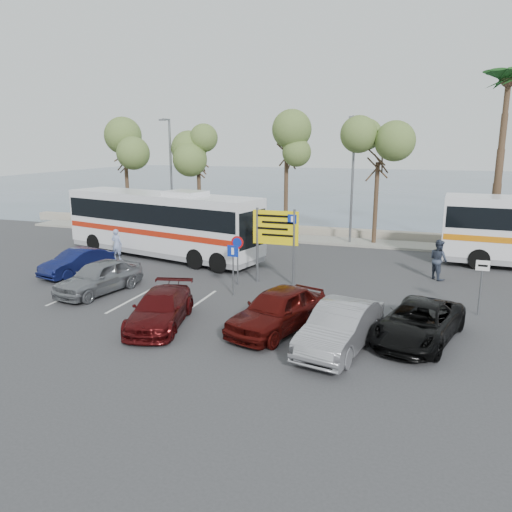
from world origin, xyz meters
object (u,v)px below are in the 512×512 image
(car_silver_b, at_px, (340,327))
(pedestrian_far, at_px, (438,260))
(car_blue, at_px, (77,262))
(car_red, at_px, (278,310))
(suv_black, at_px, (419,322))
(street_lamp_left, at_px, (170,170))
(coach_bus_left, at_px, (161,226))
(pedestrian_near, at_px, (117,244))
(street_lamp_right, at_px, (352,174))
(car_silver_a, at_px, (99,277))
(car_maroon, at_px, (160,309))
(direction_sign, at_px, (276,233))

(car_silver_b, bearing_deg, pedestrian_far, 83.46)
(car_blue, relative_size, car_red, 0.85)
(suv_black, bearing_deg, pedestrian_far, 100.67)
(street_lamp_left, xyz_separation_m, car_blue, (1.00, -12.02, -3.96))
(coach_bus_left, distance_m, pedestrian_near, 2.73)
(street_lamp_right, relative_size, car_blue, 2.05)
(car_blue, bearing_deg, car_silver_a, -25.50)
(car_red, relative_size, pedestrian_near, 2.60)
(car_maroon, bearing_deg, car_silver_a, 136.39)
(pedestrian_far, bearing_deg, suv_black, 137.95)
(street_lamp_right, distance_m, pedestrian_near, 15.18)
(coach_bus_left, height_order, car_silver_b, coach_bus_left)
(car_blue, distance_m, car_silver_b, 15.08)
(car_maroon, bearing_deg, pedestrian_far, 32.56)
(coach_bus_left, bearing_deg, pedestrian_far, 0.00)
(street_lamp_right, height_order, car_maroon, street_lamp_right)
(car_maroon, xyz_separation_m, car_silver_b, (6.62, 0.00, 0.12))
(pedestrian_near, bearing_deg, suv_black, 156.14)
(street_lamp_right, relative_size, car_silver_b, 1.75)
(street_lamp_right, height_order, pedestrian_far, street_lamp_right)
(coach_bus_left, bearing_deg, street_lamp_right, 35.28)
(pedestrian_near, xyz_separation_m, pedestrian_far, (17.35, 1.50, 0.11))
(pedestrian_near, bearing_deg, coach_bus_left, -145.36)
(direction_sign, relative_size, car_blue, 0.92)
(car_maroon, height_order, suv_black, suv_black)
(coach_bus_left, relative_size, car_blue, 3.32)
(direction_sign, bearing_deg, car_blue, -170.37)
(car_silver_a, relative_size, pedestrian_near, 2.43)
(coach_bus_left, height_order, car_blue, coach_bus_left)
(street_lamp_left, distance_m, street_lamp_right, 13.00)
(direction_sign, bearing_deg, pedestrian_near, 169.78)
(car_red, height_order, car_silver_b, car_red)
(suv_black, bearing_deg, car_red, -156.80)
(car_blue, bearing_deg, car_red, -7.15)
(coach_bus_left, bearing_deg, suv_black, -30.13)
(car_silver_a, bearing_deg, car_blue, 153.20)
(coach_bus_left, relative_size, pedestrian_far, 6.55)
(car_red, bearing_deg, street_lamp_right, 107.01)
(direction_sign, bearing_deg, car_silver_a, -150.38)
(street_lamp_left, bearing_deg, coach_bus_left, -66.32)
(car_red, distance_m, pedestrian_far, 10.64)
(street_lamp_right, xyz_separation_m, direction_sign, (-2.00, -10.32, -2.17))
(street_lamp_left, height_order, suv_black, street_lamp_left)
(direction_sign, xyz_separation_m, coach_bus_left, (-7.93, 3.30, -0.60))
(car_silver_a, height_order, car_maroon, car_silver_a)
(car_silver_a, xyz_separation_m, pedestrian_near, (-2.99, 5.79, 0.15))
(direction_sign, xyz_separation_m, car_blue, (-10.00, -1.70, -1.79))
(car_red, relative_size, pedestrian_far, 2.32)
(direction_sign, xyz_separation_m, pedestrian_far, (7.34, 3.30, -1.44))
(coach_bus_left, height_order, suv_black, coach_bus_left)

